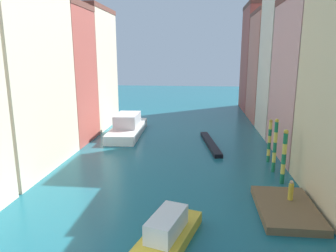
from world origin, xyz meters
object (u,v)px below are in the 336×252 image
(mooring_pole_1, at_px, (275,145))
(gondola_black, at_px, (210,144))
(mooring_pole_2, at_px, (269,140))
(mooring_pole_0, at_px, (284,156))
(motorboat_0, at_px, (167,234))
(vaporetto_white, at_px, (128,127))
(person_on_dock, at_px, (291,191))
(waterfront_dock, at_px, (286,208))

(mooring_pole_1, height_order, gondola_black, mooring_pole_1)
(mooring_pole_2, bearing_deg, mooring_pole_0, -89.71)
(gondola_black, relative_size, motorboat_0, 1.49)
(vaporetto_white, bearing_deg, mooring_pole_2, -29.76)
(motorboat_0, bearing_deg, vaporetto_white, 108.07)
(person_on_dock, xyz_separation_m, vaporetto_white, (-16.63, 19.59, -0.14))
(waterfront_dock, xyz_separation_m, motorboat_0, (-7.94, -4.70, 0.43))
(gondola_black, bearing_deg, person_on_dock, -70.88)
(mooring_pole_1, bearing_deg, person_on_dock, -92.81)
(waterfront_dock, height_order, vaporetto_white, vaporetto_white)
(mooring_pole_0, height_order, vaporetto_white, mooring_pole_0)
(person_on_dock, xyz_separation_m, gondola_black, (-5.31, 15.33, -0.99))
(mooring_pole_0, xyz_separation_m, vaporetto_white, (-17.11, 15.34, -1.37))
(mooring_pole_0, relative_size, gondola_black, 0.47)
(mooring_pole_1, bearing_deg, mooring_pole_2, 87.79)
(motorboat_0, bearing_deg, mooring_pole_0, 47.89)
(person_on_dock, distance_m, mooring_pole_0, 4.44)
(person_on_dock, bearing_deg, gondola_black, 109.12)
(person_on_dock, xyz_separation_m, mooring_pole_0, (0.48, 4.24, 1.23))
(waterfront_dock, distance_m, gondola_black, 16.93)
(vaporetto_white, bearing_deg, mooring_pole_1, -36.61)
(waterfront_dock, height_order, mooring_pole_0, mooring_pole_0)
(mooring_pole_0, xyz_separation_m, mooring_pole_1, (-0.14, 2.73, 0.18))
(mooring_pole_1, relative_size, mooring_pole_2, 1.14)
(waterfront_dock, distance_m, mooring_pole_1, 8.25)
(vaporetto_white, relative_size, gondola_black, 1.18)
(vaporetto_white, bearing_deg, person_on_dock, -49.67)
(vaporetto_white, bearing_deg, waterfront_dock, -51.74)
(mooring_pole_1, xyz_separation_m, gondola_black, (-5.66, 8.35, -2.40))
(mooring_pole_0, bearing_deg, mooring_pole_1, 92.90)
(person_on_dock, bearing_deg, mooring_pole_1, 87.19)
(mooring_pole_1, bearing_deg, waterfront_dock, -95.96)
(mooring_pole_0, bearing_deg, motorboat_0, -132.11)
(gondola_black, bearing_deg, motorboat_0, -98.43)
(mooring_pole_2, xyz_separation_m, motorboat_0, (-8.87, -15.42, -1.62))
(mooring_pole_1, bearing_deg, mooring_pole_0, -87.10)
(mooring_pole_1, distance_m, mooring_pole_2, 2.87)
(mooring_pole_1, height_order, motorboat_0, mooring_pole_1)
(vaporetto_white, xyz_separation_m, motorboat_0, (8.21, -25.18, -0.39))
(waterfront_dock, bearing_deg, mooring_pole_1, 84.04)
(waterfront_dock, relative_size, vaporetto_white, 0.52)
(motorboat_0, bearing_deg, mooring_pole_1, 55.14)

